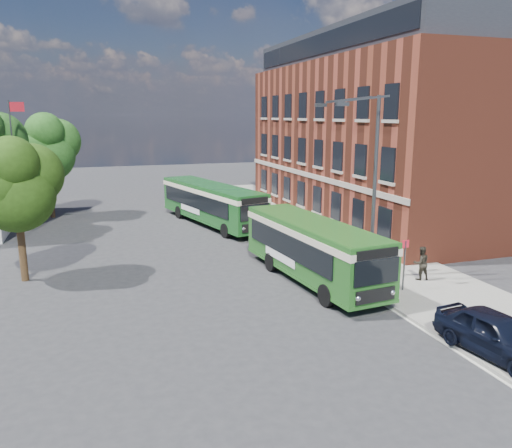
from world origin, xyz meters
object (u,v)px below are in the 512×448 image
object	(u,v)px
parked_car	(496,334)
bus_rear	(211,200)
bus_front	(312,245)
street_lamp	(368,185)

from	to	relation	value
parked_car	bus_rear	bearing A→B (deg)	92.62
bus_front	parked_car	world-z (taller)	bus_front
bus_rear	parked_car	distance (m)	24.17
bus_rear	parked_car	bearing A→B (deg)	-79.99
bus_rear	bus_front	bearing A→B (deg)	-83.21
street_lamp	bus_rear	xyz separation A→B (m)	(-4.23, 15.11, -2.96)
bus_front	bus_rear	world-z (taller)	same
street_lamp	bus_front	size ratio (longest dim) A/B	0.86
bus_rear	parked_car	world-z (taller)	bus_rear
bus_front	bus_rear	distance (m)	14.49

